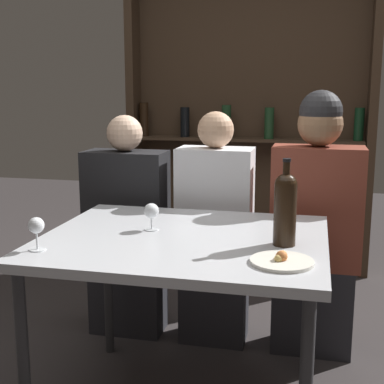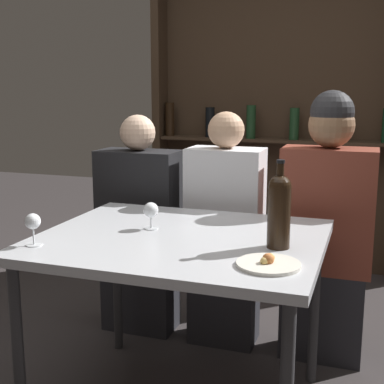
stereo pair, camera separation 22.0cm
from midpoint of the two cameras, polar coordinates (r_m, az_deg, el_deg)
The scene contains 9 objects.
dining_table at distance 2.12m, azimuth 1.77°, elevation -6.50°, with size 1.10×0.92×0.75m.
wine_rack_wall at distance 3.93m, azimuth 10.31°, elevation 9.11°, with size 1.77×0.21×2.36m.
wine_bottle at distance 1.96m, azimuth 12.48°, elevation -1.73°, with size 0.08×0.08×0.32m.
wine_glass_0 at distance 2.01m, azimuth -13.67°, elevation -3.27°, with size 0.06×0.06×0.12m.
wine_glass_1 at distance 2.19m, azimuth -1.56°, elevation -2.07°, with size 0.06×0.06×0.11m.
food_plate_0 at distance 1.79m, azimuth 11.68°, elevation -7.53°, with size 0.21×0.21×0.04m.
seated_person_left at distance 2.91m, azimuth -3.46°, elevation -4.32°, with size 0.43×0.22×1.19m.
seated_person_center at distance 2.77m, azimuth 5.75°, elevation -4.85°, with size 0.38×0.22×1.21m.
seated_person_right at distance 2.68m, azimuth 16.41°, elevation -4.18°, with size 0.44×0.22×1.31m.
Camera 2 is at (0.70, -1.90, 1.33)m, focal length 50.00 mm.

